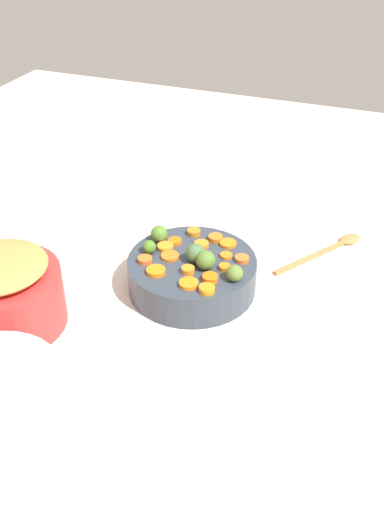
% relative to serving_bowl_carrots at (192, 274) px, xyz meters
% --- Properties ---
extents(tabletop, '(2.40, 2.40, 0.02)m').
position_rel_serving_bowl_carrots_xyz_m(tabletop, '(0.01, 0.01, -0.05)').
color(tabletop, beige).
rests_on(tabletop, ground).
extents(serving_bowl_carrots, '(0.27, 0.27, 0.07)m').
position_rel_serving_bowl_carrots_xyz_m(serving_bowl_carrots, '(0.00, 0.00, 0.00)').
color(serving_bowl_carrots, '#343E4A').
rests_on(serving_bowl_carrots, tabletop).
extents(metal_pot, '(0.22, 0.22, 0.12)m').
position_rel_serving_bowl_carrots_xyz_m(metal_pot, '(-0.29, -0.23, 0.02)').
color(metal_pot, red).
rests_on(metal_pot, tabletop).
extents(carrot_slice_0, '(0.05, 0.05, 0.01)m').
position_rel_serving_bowl_carrots_xyz_m(carrot_slice_0, '(0.02, -0.08, 0.04)').
color(carrot_slice_0, orange).
rests_on(carrot_slice_0, serving_bowl_carrots).
extents(carrot_slice_1, '(0.04, 0.04, 0.01)m').
position_rel_serving_bowl_carrots_xyz_m(carrot_slice_1, '(0.06, 0.04, 0.04)').
color(carrot_slice_1, orange).
rests_on(carrot_slice_1, serving_bowl_carrots).
extents(carrot_slice_2, '(0.05, 0.05, 0.01)m').
position_rel_serving_bowl_carrots_xyz_m(carrot_slice_2, '(-0.05, -0.01, 0.04)').
color(carrot_slice_2, orange).
rests_on(carrot_slice_2, serving_bowl_carrots).
extents(carrot_slice_3, '(0.04, 0.04, 0.01)m').
position_rel_serving_bowl_carrots_xyz_m(carrot_slice_3, '(-0.03, 0.09, 0.04)').
color(carrot_slice_3, orange).
rests_on(carrot_slice_3, serving_bowl_carrots).
extents(carrot_slice_4, '(0.04, 0.04, 0.01)m').
position_rel_serving_bowl_carrots_xyz_m(carrot_slice_4, '(0.00, -0.04, 0.04)').
color(carrot_slice_4, orange).
rests_on(carrot_slice_4, serving_bowl_carrots).
extents(carrot_slice_5, '(0.03, 0.03, 0.01)m').
position_rel_serving_bowl_carrots_xyz_m(carrot_slice_5, '(0.07, -0.01, 0.04)').
color(carrot_slice_5, orange).
rests_on(carrot_slice_5, serving_bowl_carrots).
extents(carrot_slice_6, '(0.04, 0.04, 0.01)m').
position_rel_serving_bowl_carrots_xyz_m(carrot_slice_6, '(0.05, 0.08, 0.04)').
color(carrot_slice_6, orange).
rests_on(carrot_slice_6, serving_bowl_carrots).
extents(carrot_slice_7, '(0.04, 0.04, 0.01)m').
position_rel_serving_bowl_carrots_xyz_m(carrot_slice_7, '(-0.06, 0.05, 0.04)').
color(carrot_slice_7, orange).
rests_on(carrot_slice_7, serving_bowl_carrots).
extents(carrot_slice_8, '(0.04, 0.04, 0.01)m').
position_rel_serving_bowl_carrots_xyz_m(carrot_slice_8, '(0.00, 0.06, 0.04)').
color(carrot_slice_8, orange).
rests_on(carrot_slice_8, serving_bowl_carrots).
extents(carrot_slice_9, '(0.04, 0.04, 0.01)m').
position_rel_serving_bowl_carrots_xyz_m(carrot_slice_9, '(0.06, -0.05, 0.04)').
color(carrot_slice_9, orange).
rests_on(carrot_slice_9, serving_bowl_carrots).
extents(carrot_slice_10, '(0.03, 0.03, 0.01)m').
position_rel_serving_bowl_carrots_xyz_m(carrot_slice_10, '(-0.09, -0.04, 0.04)').
color(carrot_slice_10, orange).
rests_on(carrot_slice_10, serving_bowl_carrots).
extents(carrot_slice_11, '(0.03, 0.03, 0.01)m').
position_rel_serving_bowl_carrots_xyz_m(carrot_slice_11, '(0.06, -0.09, 0.04)').
color(carrot_slice_11, orange).
rests_on(carrot_slice_11, serving_bowl_carrots).
extents(carrot_slice_12, '(0.04, 0.04, 0.01)m').
position_rel_serving_bowl_carrots_xyz_m(carrot_slice_12, '(-0.05, -0.07, 0.04)').
color(carrot_slice_12, orange).
rests_on(carrot_slice_12, serving_bowl_carrots).
extents(carrot_slice_13, '(0.04, 0.04, 0.01)m').
position_rel_serving_bowl_carrots_xyz_m(carrot_slice_13, '(0.02, 0.09, 0.04)').
color(carrot_slice_13, orange).
rests_on(carrot_slice_13, serving_bowl_carrots).
extents(carrot_slice_14, '(0.04, 0.04, 0.01)m').
position_rel_serving_bowl_carrots_xyz_m(carrot_slice_14, '(0.10, 0.03, 0.04)').
color(carrot_slice_14, orange).
rests_on(carrot_slice_14, serving_bowl_carrots).
extents(carrot_slice_15, '(0.04, 0.04, 0.01)m').
position_rel_serving_bowl_carrots_xyz_m(carrot_slice_15, '(-0.07, 0.02, 0.04)').
color(carrot_slice_15, orange).
rests_on(carrot_slice_15, serving_bowl_carrots).
extents(brussels_sprout_0, '(0.03, 0.03, 0.03)m').
position_rel_serving_bowl_carrots_xyz_m(brussels_sprout_0, '(-0.09, -0.01, 0.05)').
color(brussels_sprout_0, '#4B7E26').
rests_on(brussels_sprout_0, serving_bowl_carrots).
extents(brussels_sprout_1, '(0.04, 0.04, 0.04)m').
position_rel_serving_bowl_carrots_xyz_m(brussels_sprout_1, '(0.00, -0.00, 0.06)').
color(brussels_sprout_1, '#4B6D41').
rests_on(brussels_sprout_1, serving_bowl_carrots).
extents(brussels_sprout_2, '(0.04, 0.04, 0.04)m').
position_rel_serving_bowl_carrots_xyz_m(brussels_sprout_2, '(0.04, -0.02, 0.06)').
color(brussels_sprout_2, '#537A2F').
rests_on(brussels_sprout_2, serving_bowl_carrots).
extents(brussels_sprout_3, '(0.03, 0.03, 0.03)m').
position_rel_serving_bowl_carrots_xyz_m(brussels_sprout_3, '(0.10, -0.03, 0.05)').
color(brussels_sprout_3, olive).
rests_on(brussels_sprout_3, serving_bowl_carrots).
extents(brussels_sprout_4, '(0.04, 0.04, 0.04)m').
position_rel_serving_bowl_carrots_xyz_m(brussels_sprout_4, '(-0.09, 0.04, 0.05)').
color(brussels_sprout_4, '#52822E').
rests_on(brussels_sprout_4, serving_bowl_carrots).
extents(wooden_spoon, '(0.17, 0.24, 0.01)m').
position_rel_serving_bowl_carrots_xyz_m(wooden_spoon, '(0.25, 0.26, -0.03)').
color(wooden_spoon, '#B77E47').
rests_on(wooden_spoon, tabletop).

